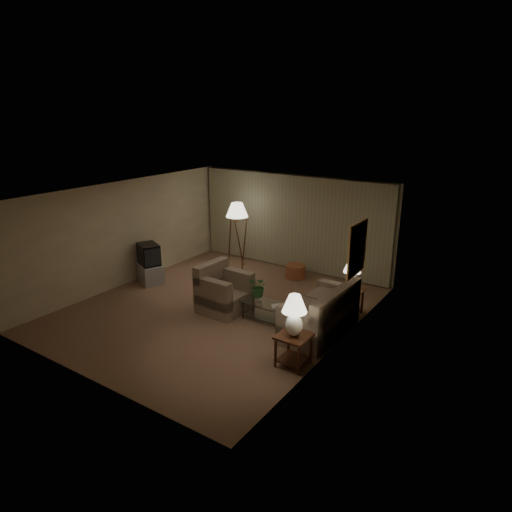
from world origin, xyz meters
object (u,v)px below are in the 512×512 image
(crt_tv, at_px, (149,254))
(vase, at_px, (259,298))
(table_lamp_far, at_px, (352,272))
(floor_lamp, at_px, (237,235))
(table_lamp_near, at_px, (294,312))
(coffee_table, at_px, (264,308))
(sofa, at_px, (319,315))
(side_table_near, at_px, (293,344))
(ottoman, at_px, (295,271))
(side_table_far, at_px, (350,297))
(armchair, at_px, (225,293))
(tv_cabinet, at_px, (150,273))

(crt_tv, distance_m, vase, 3.65)
(table_lamp_far, relative_size, floor_lamp, 0.35)
(table_lamp_near, relative_size, coffee_table, 0.77)
(sofa, xyz_separation_m, vase, (-1.42, -0.10, 0.08))
(table_lamp_near, xyz_separation_m, vase, (-1.57, 1.25, -0.56))
(sofa, height_order, crt_tv, crt_tv)
(vase, bearing_deg, side_table_near, -38.52)
(sofa, xyz_separation_m, side_table_near, (0.15, -1.35, 0.00))
(floor_lamp, bearing_deg, coffee_table, -44.36)
(vase, bearing_deg, table_lamp_far, 40.69)
(side_table_near, relative_size, ottoman, 1.11)
(coffee_table, xyz_separation_m, ottoman, (-0.71, 2.67, -0.09))
(table_lamp_near, bearing_deg, sofa, 96.34)
(crt_tv, xyz_separation_m, floor_lamp, (1.30, 2.18, 0.23))
(sofa, bearing_deg, table_lamp_near, 8.66)
(sofa, relative_size, side_table_far, 3.21)
(armchair, bearing_deg, ottoman, -4.41)
(tv_cabinet, bearing_deg, ottoman, 64.03)
(side_table_near, bearing_deg, crt_tv, 163.96)
(ottoman, bearing_deg, coffee_table, -75.02)
(table_lamp_far, relative_size, crt_tv, 0.86)
(armchair, distance_m, ottoman, 2.79)
(side_table_near, bearing_deg, side_table_far, 90.00)
(armchair, xyz_separation_m, ottoman, (0.31, 2.76, -0.25))
(table_lamp_near, height_order, tv_cabinet, table_lamp_near)
(floor_lamp, relative_size, vase, 12.18)
(sofa, bearing_deg, side_table_near, 8.66)
(crt_tv, bearing_deg, armchair, 18.81)
(table_lamp_near, bearing_deg, vase, 141.48)
(side_table_far, distance_m, table_lamp_far, 0.59)
(side_table_far, relative_size, table_lamp_near, 0.78)
(side_table_near, bearing_deg, vase, 141.48)
(side_table_near, relative_size, floor_lamp, 0.31)
(crt_tv, bearing_deg, side_table_near, 9.66)
(armchair, height_order, tv_cabinet, armchair)
(side_table_far, relative_size, crt_tv, 0.77)
(side_table_far, xyz_separation_m, crt_tv, (-5.20, -1.10, 0.37))
(sofa, height_order, ottoman, sofa)
(sofa, xyz_separation_m, armchair, (-2.29, -0.19, 0.02))
(table_lamp_far, bearing_deg, side_table_far, 45.00)
(coffee_table, height_order, vase, vase)
(side_table_near, xyz_separation_m, table_lamp_near, (-0.00, 0.00, 0.64))
(coffee_table, bearing_deg, table_lamp_near, -41.35)
(floor_lamp, distance_m, ottoman, 1.96)
(sofa, relative_size, crt_tv, 2.49)
(armchair, relative_size, ottoman, 2.02)
(tv_cabinet, bearing_deg, side_table_far, 37.70)
(vase, bearing_deg, sofa, 4.03)
(tv_cabinet, distance_m, vase, 3.65)
(table_lamp_near, relative_size, vase, 4.89)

